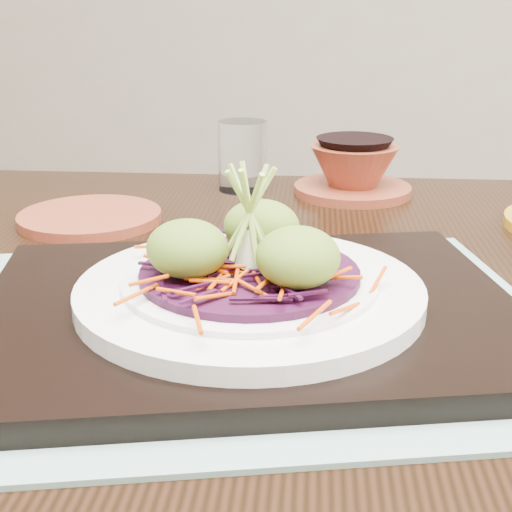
% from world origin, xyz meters
% --- Properties ---
extents(dining_table, '(1.30, 0.96, 0.75)m').
position_xyz_m(dining_table, '(-0.08, 0.09, 0.65)').
color(dining_table, black).
rests_on(dining_table, ground).
extents(placemat, '(0.52, 0.46, 0.00)m').
position_xyz_m(placemat, '(-0.08, 0.02, 0.75)').
color(placemat, '#7FA49C').
rests_on(placemat, dining_table).
extents(serving_tray, '(0.45, 0.39, 0.02)m').
position_xyz_m(serving_tray, '(-0.08, 0.02, 0.76)').
color(serving_tray, black).
rests_on(serving_tray, placemat).
extents(white_plate, '(0.25, 0.25, 0.02)m').
position_xyz_m(white_plate, '(-0.08, 0.02, 0.78)').
color(white_plate, white).
rests_on(white_plate, serving_tray).
extents(cabbage_bed, '(0.16, 0.16, 0.01)m').
position_xyz_m(cabbage_bed, '(-0.08, 0.02, 0.79)').
color(cabbage_bed, '#320A29').
rests_on(cabbage_bed, white_plate).
extents(carrot_julienne, '(0.19, 0.19, 0.01)m').
position_xyz_m(carrot_julienne, '(-0.08, 0.02, 0.80)').
color(carrot_julienne, '#C63F03').
rests_on(carrot_julienne, cabbage_bed).
extents(guacamole_scoops, '(0.13, 0.12, 0.04)m').
position_xyz_m(guacamole_scoops, '(-0.08, 0.02, 0.81)').
color(guacamole_scoops, olive).
rests_on(guacamole_scoops, cabbage_bed).
extents(scallion_garnish, '(0.06, 0.06, 0.09)m').
position_xyz_m(scallion_garnish, '(-0.08, 0.02, 0.83)').
color(scallion_garnish, '#9DC44E').
rests_on(scallion_garnish, cabbage_bed).
extents(terracotta_side_plate, '(0.17, 0.17, 0.01)m').
position_xyz_m(terracotta_side_plate, '(-0.30, 0.23, 0.75)').
color(terracotta_side_plate, maroon).
rests_on(terracotta_side_plate, dining_table).
extents(water_glass, '(0.07, 0.07, 0.09)m').
position_xyz_m(water_glass, '(-0.18, 0.40, 0.79)').
color(water_glass, white).
rests_on(water_glass, dining_table).
extents(terracotta_bowl_set, '(0.16, 0.16, 0.06)m').
position_xyz_m(terracotta_bowl_set, '(-0.04, 0.41, 0.78)').
color(terracotta_bowl_set, maroon).
rests_on(terracotta_bowl_set, dining_table).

